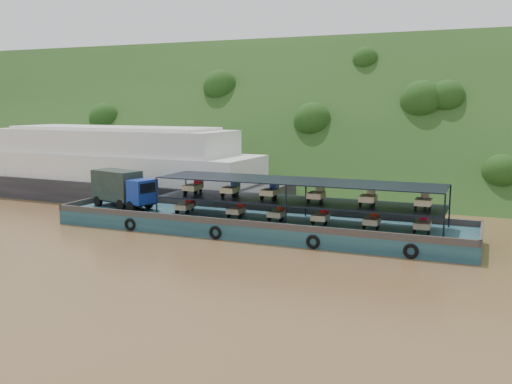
% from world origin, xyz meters
% --- Properties ---
extents(ground, '(160.00, 160.00, 0.00)m').
position_xyz_m(ground, '(0.00, 0.00, 0.00)').
color(ground, brown).
rests_on(ground, ground).
extents(hillside, '(140.00, 39.60, 39.60)m').
position_xyz_m(hillside, '(0.00, 36.00, 0.00)').
color(hillside, '#193312').
rests_on(hillside, ground).
extents(cargo_barge, '(35.00, 7.18, 4.56)m').
position_xyz_m(cargo_barge, '(-2.56, 1.80, 1.13)').
color(cargo_barge, '#123140').
rests_on(cargo_barge, ground).
extents(passenger_ferry, '(40.30, 11.55, 8.09)m').
position_xyz_m(passenger_ferry, '(-22.92, 11.77, 3.50)').
color(passenger_ferry, black).
rests_on(passenger_ferry, ground).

